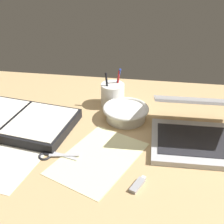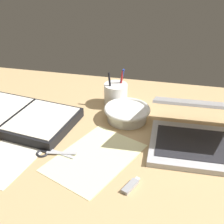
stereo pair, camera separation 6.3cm
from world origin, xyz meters
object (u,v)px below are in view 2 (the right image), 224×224
object	(u,v)px
pen_cup	(116,95)
laptop	(203,132)
bowl	(127,113)
planner	(19,117)
scissors	(48,151)

from	to	relation	value
pen_cup	laptop	bearing A→B (deg)	-31.93
laptop	bowl	bearing A→B (deg)	157.38
laptop	pen_cup	distance (cm)	38.56
laptop	pen_cup	bearing A→B (deg)	146.77
pen_cup	bowl	bearing A→B (deg)	-57.83
pen_cup	planner	xyz separation A→B (cm)	(-31.97, -19.90, -2.80)
pen_cup	scissors	xyz separation A→B (cm)	(-14.38, -34.95, -4.29)
bowl	scissors	world-z (taller)	bowl
bowl	scissors	size ratio (longest dim) A/B	1.35
pen_cup	scissors	size ratio (longest dim) A/B	1.21
planner	scissors	distance (cm)	23.20
bowl	pen_cup	world-z (taller)	pen_cup
bowl	pen_cup	distance (cm)	12.06
laptop	planner	bearing A→B (deg)	178.26
planner	scissors	bearing A→B (deg)	-31.69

